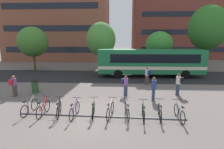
% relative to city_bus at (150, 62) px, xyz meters
% --- Properties ---
extents(ground, '(200.00, 200.00, 0.00)m').
position_rel_city_bus_xyz_m(ground, '(-5.02, -10.96, -1.78)').
color(ground, '#6B605B').
extents(bus_lane_asphalt, '(80.00, 7.20, 0.01)m').
position_rel_city_bus_xyz_m(bus_lane_asphalt, '(-5.02, 0.00, -1.77)').
color(bus_lane_asphalt, '#232326').
rests_on(bus_lane_asphalt, ground).
extents(city_bus, '(12.06, 2.73, 3.20)m').
position_rel_city_bus_xyz_m(city_bus, '(0.00, 0.00, 0.00)').
color(city_bus, '#196B3D').
rests_on(city_bus, ground).
extents(bike_rack, '(9.43, 0.41, 0.70)m').
position_rel_city_bus_xyz_m(bike_rack, '(-4.45, -11.26, -1.68)').
color(bike_rack, '#47474C').
rests_on(bike_rack, ground).
extents(parked_bicycle_silver_0, '(0.52, 1.72, 0.99)m').
position_rel_city_bus_xyz_m(parked_bicycle_silver_0, '(-8.68, -11.00, -1.39)').
color(parked_bicycle_silver_0, black).
rests_on(parked_bicycle_silver_0, ground).
extents(parked_bicycle_red_1, '(0.52, 1.72, 0.99)m').
position_rel_city_bus_xyz_m(parked_bicycle_red_1, '(-7.78, -11.15, -1.39)').
color(parked_bicycle_red_1, black).
rests_on(parked_bicycle_red_1, ground).
extents(parked_bicycle_black_2, '(0.56, 1.70, 0.99)m').
position_rel_city_bus_xyz_m(parked_bicycle_black_2, '(-6.85, -11.21, -1.39)').
color(parked_bicycle_black_2, black).
rests_on(parked_bicycle_black_2, ground).
extents(parked_bicycle_purple_3, '(0.52, 1.72, 0.99)m').
position_rel_city_bus_xyz_m(parked_bicycle_purple_3, '(-5.92, -11.33, -1.39)').
color(parked_bicycle_purple_3, black).
rests_on(parked_bicycle_purple_3, ground).
extents(parked_bicycle_green_4, '(0.52, 1.72, 0.99)m').
position_rel_city_bus_xyz_m(parked_bicycle_green_4, '(-4.88, -11.20, -1.39)').
color(parked_bicycle_green_4, black).
rests_on(parked_bicycle_green_4, ground).
extents(parked_bicycle_white_5, '(0.52, 1.71, 0.99)m').
position_rel_city_bus_xyz_m(parked_bicycle_white_5, '(-3.93, -11.20, -1.39)').
color(parked_bicycle_white_5, black).
rests_on(parked_bicycle_white_5, ground).
extents(parked_bicycle_silver_6, '(0.52, 1.72, 0.99)m').
position_rel_city_bus_xyz_m(parked_bicycle_silver_6, '(-3.00, -11.25, -1.39)').
color(parked_bicycle_silver_6, black).
rests_on(parked_bicycle_silver_6, ground).
extents(parked_bicycle_green_7, '(0.52, 1.72, 0.99)m').
position_rel_city_bus_xyz_m(parked_bicycle_green_7, '(-2.12, -11.45, -1.39)').
color(parked_bicycle_green_7, black).
rests_on(parked_bicycle_green_7, ground).
extents(parked_bicycle_silver_8, '(0.52, 1.72, 0.99)m').
position_rel_city_bus_xyz_m(parked_bicycle_silver_8, '(-1.21, -11.31, -1.39)').
color(parked_bicycle_silver_8, black).
rests_on(parked_bicycle_silver_8, ground).
extents(parked_bicycle_silver_9, '(0.52, 1.72, 0.99)m').
position_rel_city_bus_xyz_m(parked_bicycle_silver_9, '(-0.18, -11.37, -1.39)').
color(parked_bicycle_silver_9, black).
rests_on(parked_bicycle_silver_9, ground).
extents(commuter_red_pack_0, '(0.44, 0.58, 1.70)m').
position_rel_city_bus_xyz_m(commuter_red_pack_0, '(-1.00, -8.31, -0.80)').
color(commuter_red_pack_0, '#2D3851').
rests_on(commuter_red_pack_0, ground).
extents(commuter_navy_pack_1, '(0.59, 0.59, 1.73)m').
position_rel_city_bus_xyz_m(commuter_navy_pack_1, '(-0.82, -3.97, -0.77)').
color(commuter_navy_pack_1, '#47382D').
rests_on(commuter_navy_pack_1, ground).
extents(commuter_navy_pack_2, '(0.58, 0.43, 1.59)m').
position_rel_city_bus_xyz_m(commuter_navy_pack_2, '(-3.00, -7.29, -0.86)').
color(commuter_navy_pack_2, '#2D3851').
rests_on(commuter_navy_pack_2, ground).
extents(commuter_black_pack_3, '(0.60, 0.49, 1.72)m').
position_rel_city_bus_xyz_m(commuter_black_pack_3, '(1.14, -7.03, -0.78)').
color(commuter_black_pack_3, '#2D3851').
rests_on(commuter_black_pack_3, ground).
extents(commuter_red_pack_4, '(0.45, 0.59, 1.64)m').
position_rel_city_bus_xyz_m(commuter_red_pack_4, '(-11.45, -8.02, -0.83)').
color(commuter_red_pack_4, '#47382D').
rests_on(commuter_red_pack_4, ground).
extents(trash_bin, '(0.55, 0.55, 1.03)m').
position_rel_city_bus_xyz_m(trash_bin, '(-10.34, -7.00, -1.26)').
color(trash_bin, '#284C2D').
rests_on(trash_bin, ground).
extents(street_tree_0, '(4.14, 4.14, 6.74)m').
position_rel_city_bus_xyz_m(street_tree_0, '(-6.20, 4.65, 2.58)').
color(street_tree_0, brown).
rests_on(street_tree_0, ground).
extents(street_tree_1, '(3.58, 3.58, 5.42)m').
position_rel_city_bus_xyz_m(street_tree_1, '(1.80, 3.58, 1.93)').
color(street_tree_1, brown).
rests_on(street_tree_1, ground).
extents(street_tree_2, '(5.18, 5.18, 8.91)m').
position_rel_city_bus_xyz_m(street_tree_2, '(8.56, 4.84, 4.12)').
color(street_tree_2, brown).
rests_on(street_tree_2, ground).
extents(street_tree_3, '(4.10, 4.10, 6.08)m').
position_rel_city_bus_xyz_m(street_tree_3, '(-15.65, 3.61, 2.23)').
color(street_tree_3, brown).
rests_on(street_tree_3, ground).
extents(building_left_wing, '(20.91, 11.99, 20.23)m').
position_rel_city_bus_xyz_m(building_left_wing, '(-16.80, 18.93, 8.34)').
color(building_left_wing, brown).
rests_on(building_left_wing, ground).
extents(building_right_wing, '(23.75, 11.44, 22.44)m').
position_rel_city_bus_xyz_m(building_right_wing, '(11.55, 24.59, 9.45)').
color(building_right_wing, brown).
rests_on(building_right_wing, ground).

